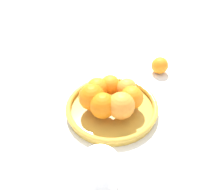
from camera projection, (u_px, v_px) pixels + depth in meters
ground_plane at (112, 110)px, 0.71m from camera, size 4.00×4.00×0.00m
fruit_bowl at (112, 107)px, 0.70m from camera, size 0.29×0.29×0.03m
orange_pile at (111, 97)px, 0.66m from camera, size 0.18×0.20×0.08m
stray_orange at (160, 65)px, 0.85m from camera, size 0.06×0.06×0.06m
drinking_glass at (101, 173)px, 0.49m from camera, size 0.08×0.08×0.11m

